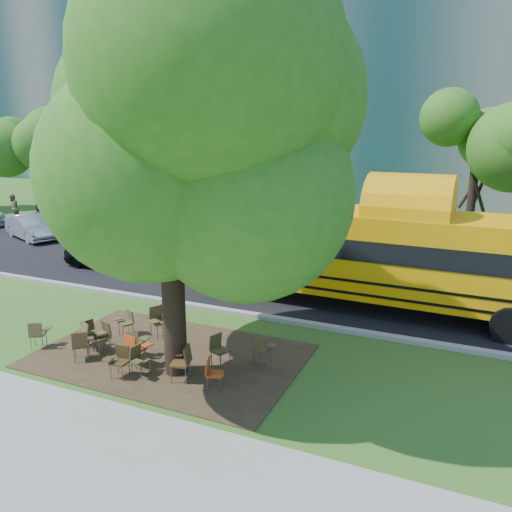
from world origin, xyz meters
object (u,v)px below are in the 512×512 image
at_px(school_bus, 402,256).
at_px(chair_0, 38,332).
at_px(chair_2, 81,343).
at_px(pedestrian_b, 13,208).
at_px(bg_car_silver, 31,227).
at_px(chair_10, 158,318).
at_px(chair_8, 87,330).
at_px(chair_4, 134,347).
at_px(chair_6, 183,359).
at_px(chair_14, 138,358).
at_px(main_tree, 167,147).
at_px(chair_13, 262,347).
at_px(chair_11, 135,341).
at_px(chair_12, 218,347).
at_px(pedestrian_a, 43,215).
at_px(black_car, 104,254).
at_px(chair_5, 120,358).
at_px(chair_3, 102,334).
at_px(bg_car_red, 135,231).
at_px(chair_1, 90,334).
at_px(chair_7, 213,371).
at_px(chair_9, 127,320).

distance_m(school_bus, chair_0, 11.29).
distance_m(chair_2, pedestrian_b, 23.37).
xyz_separation_m(chair_0, bg_car_silver, (-11.36, 10.30, 0.19)).
bearing_deg(chair_10, chair_8, -22.72).
bearing_deg(chair_4, chair_0, -167.19).
height_order(chair_10, bg_car_silver, bg_car_silver).
relative_size(chair_6, chair_14, 1.17).
distance_m(main_tree, chair_13, 5.51).
distance_m(chair_8, chair_11, 1.71).
distance_m(chair_4, chair_12, 2.14).
distance_m(school_bus, chair_13, 6.25).
bearing_deg(pedestrian_a, chair_6, -131.78).
xyz_separation_m(chair_4, pedestrian_a, (-16.51, 12.87, 0.24)).
bearing_deg(pedestrian_b, chair_8, 35.46).
xyz_separation_m(chair_0, pedestrian_b, (-16.98, 14.01, 0.37)).
distance_m(chair_8, chair_12, 3.96).
bearing_deg(chair_4, black_car, 144.12).
distance_m(main_tree, school_bus, 8.85).
height_order(chair_5, chair_8, chair_5).
xyz_separation_m(main_tree, black_car, (-8.09, 6.91, -4.94)).
bearing_deg(bg_car_silver, chair_8, -105.61).
bearing_deg(pedestrian_a, chair_0, -140.25).
relative_size(chair_2, chair_8, 1.04).
relative_size(chair_0, chair_3, 0.93).
relative_size(chair_10, pedestrian_b, 0.55).
height_order(chair_3, chair_14, chair_3).
bearing_deg(bg_car_red, chair_1, -124.41).
relative_size(chair_12, pedestrian_a, 0.54).
bearing_deg(school_bus, black_car, -179.24).
bearing_deg(chair_14, chair_7, 103.23).
height_order(chair_5, pedestrian_b, pedestrian_b).
bearing_deg(pedestrian_a, chair_3, -135.49).
distance_m(chair_8, chair_9, 1.20).
bearing_deg(pedestrian_b, chair_7, 39.84).
distance_m(main_tree, pedestrian_a, 22.26).
bearing_deg(chair_7, chair_2, -106.61).
relative_size(chair_2, chair_6, 0.91).
relative_size(chair_9, bg_car_silver, 0.19).
bearing_deg(chair_4, bg_car_silver, 154.66).
xyz_separation_m(chair_3, chair_12, (3.31, 0.51, -0.01)).
relative_size(chair_14, bg_car_silver, 0.19).
height_order(main_tree, chair_11, main_tree).
xyz_separation_m(chair_12, pedestrian_a, (-18.45, 11.98, 0.27)).
height_order(chair_0, chair_8, chair_8).
distance_m(chair_6, chair_10, 2.83).
distance_m(school_bus, chair_14, 9.02).
relative_size(main_tree, pedestrian_a, 5.78).
xyz_separation_m(chair_6, chair_8, (-3.52, 0.62, -0.07)).
distance_m(chair_2, chair_13, 4.73).
xyz_separation_m(chair_9, bg_car_silver, (-13.03, 8.57, 0.20)).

